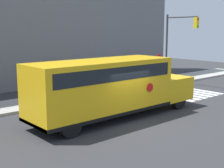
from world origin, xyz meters
The scene contains 6 objects.
ground_plane centered at (0.00, 0.00, 0.00)m, with size 60.00×60.00×0.00m, color #333335.
sidewalk_strip centered at (0.00, 6.50, 0.07)m, with size 44.00×3.00×0.15m.
crosswalk_stripes centered at (8.05, 2.00, 0.00)m, with size 4.00×3.20×0.01m.
school_bus centered at (-0.24, 1.02, 1.72)m, with size 9.78×2.57×3.02m.
stop_sign centered at (8.51, 5.29, 1.70)m, with size 0.67×0.10×2.60m.
traffic_light centered at (9.68, 4.58, 3.73)m, with size 0.28×2.93×5.69m.
Camera 1 is at (-10.31, -10.66, 4.48)m, focal length 50.00 mm.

